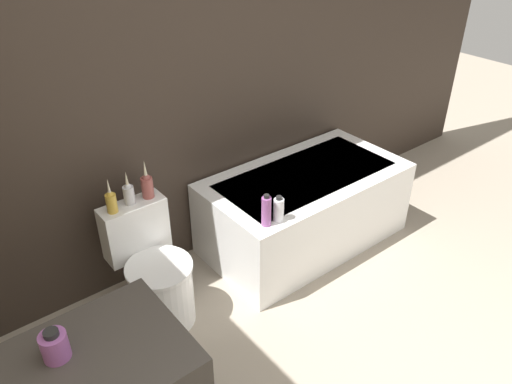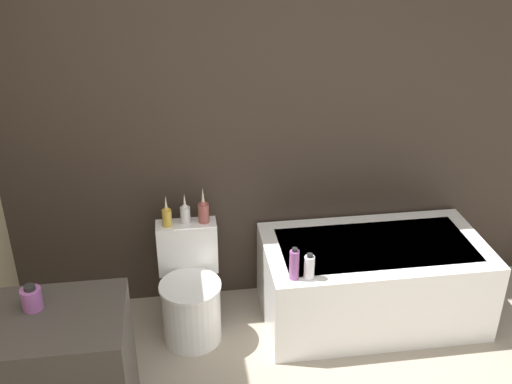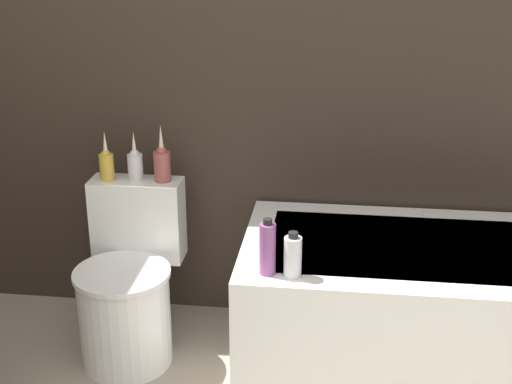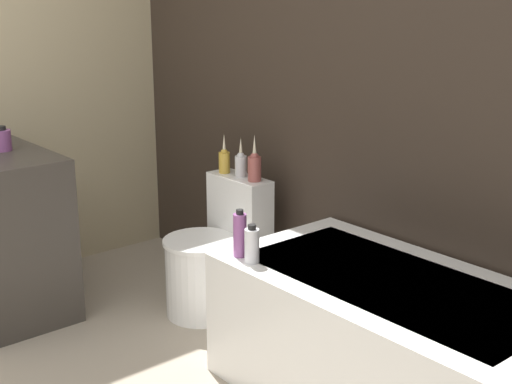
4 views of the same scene
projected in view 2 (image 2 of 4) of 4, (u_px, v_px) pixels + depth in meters
The scene contains 9 objects.
wall_back_tiled at pixel (231, 116), 3.70m from camera, with size 6.40×0.06×2.60m.
bathtub at pixel (372, 280), 3.90m from camera, with size 1.41×0.76×0.55m.
toilet at pixel (190, 294), 3.75m from camera, with size 0.38×0.52×0.69m.
soap_bottle_glass at pixel (32, 298), 2.71m from camera, with size 0.09×0.09×0.12m.
vase_gold at pixel (167, 216), 3.68m from camera, with size 0.06×0.06×0.21m.
vase_silver at pixel (185, 213), 3.71m from camera, with size 0.06×0.06×0.20m.
vase_bronze at pixel (203, 210), 3.71m from camera, with size 0.07×0.07×0.24m.
shampoo_bottle_tall at pixel (294, 264), 3.41m from camera, with size 0.06×0.06×0.20m.
shampoo_bottle_short at pixel (309, 267), 3.42m from camera, with size 0.06×0.06×0.16m.
Camera 2 is at (-0.34, -1.33, 2.56)m, focal length 42.00 mm.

